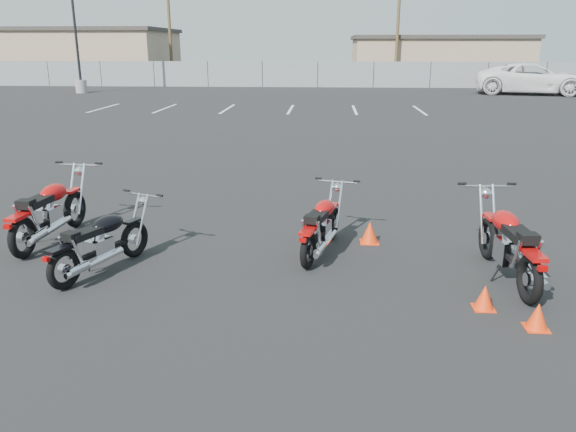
# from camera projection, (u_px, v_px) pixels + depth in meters

# --- Properties ---
(ground) EXTENTS (120.00, 120.00, 0.00)m
(ground) POSITION_uv_depth(u_px,v_px,m) (269.00, 278.00, 7.19)
(ground) COLOR black
(ground) RESTS_ON ground
(motorcycle_front_red) EXTENTS (0.81, 2.11, 1.03)m
(motorcycle_front_red) POSITION_uv_depth(u_px,v_px,m) (50.00, 212.00, 8.41)
(motorcycle_front_red) COLOR black
(motorcycle_front_red) RESTS_ON ground
(motorcycle_second_black) EXTENTS (1.06, 1.77, 0.89)m
(motorcycle_second_black) POSITION_uv_depth(u_px,v_px,m) (101.00, 243.00, 7.27)
(motorcycle_second_black) COLOR black
(motorcycle_second_black) RESTS_ON ground
(motorcycle_third_red) EXTENTS (0.87, 1.82, 0.90)m
(motorcycle_third_red) POSITION_uv_depth(u_px,v_px,m) (322.00, 226.00, 7.95)
(motorcycle_third_red) COLOR black
(motorcycle_third_red) RESTS_ON ground
(motorcycle_rear_red) EXTENTS (0.81, 2.09, 1.02)m
(motorcycle_rear_red) POSITION_uv_depth(u_px,v_px,m) (509.00, 244.00, 7.03)
(motorcycle_rear_red) COLOR black
(motorcycle_rear_red) RESTS_ON ground
(training_cone_near) EXTENTS (0.28, 0.28, 0.33)m
(training_cone_near) POSITION_uv_depth(u_px,v_px,m) (370.00, 232.00, 8.44)
(training_cone_near) COLOR #FF390D
(training_cone_near) RESTS_ON ground
(training_cone_far) EXTENTS (0.24, 0.24, 0.28)m
(training_cone_far) POSITION_uv_depth(u_px,v_px,m) (484.00, 297.00, 6.31)
(training_cone_far) COLOR #FF390D
(training_cone_far) RESTS_ON ground
(training_cone_extra) EXTENTS (0.24, 0.24, 0.29)m
(training_cone_extra) POSITION_uv_depth(u_px,v_px,m) (538.00, 316.00, 5.86)
(training_cone_extra) COLOR #FF390D
(training_cone_extra) RESTS_ON ground
(light_pole_west) EXTENTS (0.80, 0.70, 11.08)m
(light_pole_west) POSITION_uv_depth(u_px,v_px,m) (77.00, 44.00, 34.83)
(light_pole_west) COLOR gray
(light_pole_west) RESTS_ON ground
(chainlink_fence) EXTENTS (80.06, 0.06, 1.80)m
(chainlink_fence) POSITION_uv_depth(u_px,v_px,m) (318.00, 74.00, 40.35)
(chainlink_fence) COLOR slate
(chainlink_fence) RESTS_ON ground
(tan_building_west) EXTENTS (18.40, 10.40, 4.30)m
(tan_building_west) POSITION_uv_depth(u_px,v_px,m) (63.00, 55.00, 48.10)
(tan_building_west) COLOR tan
(tan_building_west) RESTS_ON ground
(tan_building_east) EXTENTS (14.40, 9.40, 3.70)m
(tan_building_east) POSITION_uv_depth(u_px,v_px,m) (436.00, 58.00, 48.01)
(tan_building_east) COLOR tan
(tan_building_east) RESTS_ON ground
(utility_pole_b) EXTENTS (1.80, 0.24, 9.00)m
(utility_pole_b) POSITION_uv_depth(u_px,v_px,m) (169.00, 22.00, 44.80)
(utility_pole_b) COLOR #4B3A22
(utility_pole_b) RESTS_ON ground
(utility_pole_c) EXTENTS (1.80, 0.24, 9.00)m
(utility_pole_c) POSITION_uv_depth(u_px,v_px,m) (398.00, 21.00, 42.68)
(utility_pole_c) COLOR #4B3A22
(utility_pole_c) RESTS_ON ground
(parking_line_stripes) EXTENTS (15.12, 4.00, 0.01)m
(parking_line_stripes) POSITION_uv_depth(u_px,v_px,m) (259.00, 109.00, 26.45)
(parking_line_stripes) COLOR silver
(parking_line_stripes) RESTS_ON ground
(white_van) EXTENTS (4.80, 8.29, 2.96)m
(white_van) POSITION_uv_depth(u_px,v_px,m) (534.00, 70.00, 34.16)
(white_van) COLOR white
(white_van) RESTS_ON ground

